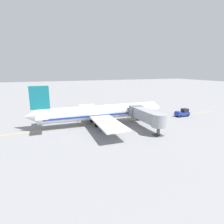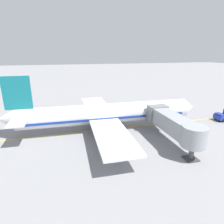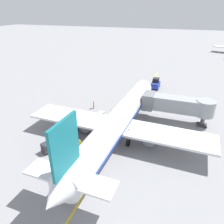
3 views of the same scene
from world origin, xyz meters
The scene contains 15 objects.
ground_plane centered at (0.00, 0.00, 0.00)m, with size 400.00×400.00×0.00m, color gray.
gate_lead_in_line centered at (0.00, 0.00, 0.00)m, with size 0.24×80.00×0.01m, color gold.
parked_airliner centered at (-0.09, -1.66, 3.19)m, with size 30.15×37.29×10.63m.
jet_bridge centered at (8.36, 7.34, 3.45)m, with size 12.80×3.50×4.98m.
pushback_tractor centered at (1.66, 24.82, 1.10)m, with size 2.25×4.42×2.40m.
baggage_tug_lead centered at (-5.49, 2.94, 0.71)m, with size 2.09×2.77×1.62m.
baggage_cart_front centered at (-8.04, -0.19, 0.95)m, with size 2.01×2.95×1.58m.
baggage_cart_second_in_train centered at (-8.33, -3.23, 0.95)m, with size 2.01×2.95×1.58m.
baggage_cart_third_in_train centered at (-8.37, -6.09, 0.95)m, with size 2.01×2.95×1.58m.
baggage_cart_tail_end centered at (-8.62, -8.80, 0.95)m, with size 2.01×2.95×1.58m.
ground_crew_wing_walker centered at (-8.54, 7.29, 0.95)m, with size 0.39×0.69×1.69m.
ground_crew_loader centered at (-4.60, -6.74, 0.95)m, with size 0.73×0.27×1.69m.
safety_cone_nose_left centered at (-3.29, 8.36, 0.29)m, with size 0.36×0.36×0.59m.
safety_cone_nose_right centered at (-4.51, 7.40, 0.29)m, with size 0.36×0.36×0.59m.
safety_cone_wing_tip centered at (-3.35, 10.85, 0.29)m, with size 0.36×0.36×0.59m.
Camera 1 is at (44.84, -16.60, 14.26)m, focal length 29.30 mm.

